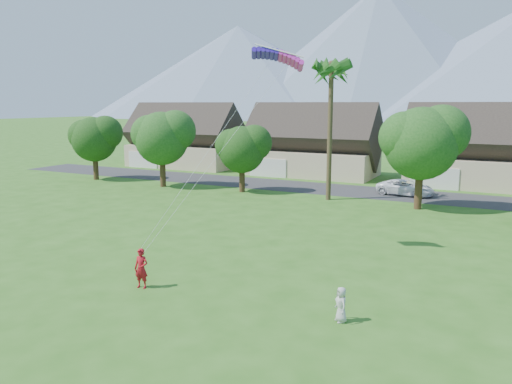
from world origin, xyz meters
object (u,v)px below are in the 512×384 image
Objects in this scene: kite_flyer at (141,268)px; parafoil_kite at (279,55)px; parked_car at (405,188)px; watcher at (341,305)px.

parafoil_kite is at bearing 60.61° from kite_flyer.
watcher is at bearing -166.50° from parked_car.
parked_car is 1.68× the size of parafoil_kite.
parked_car reaches higher than watcher.
kite_flyer is at bearing -126.99° from watcher.
parafoil_kite is (-3.22, -22.51, 10.58)m from parked_car.
parked_car is at bearing 59.96° from parafoil_kite.
kite_flyer is 0.36× the size of parked_car.
parafoil_kite is (3.31, 8.28, 10.35)m from kite_flyer.
parafoil_kite reaches higher than kite_flyer.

